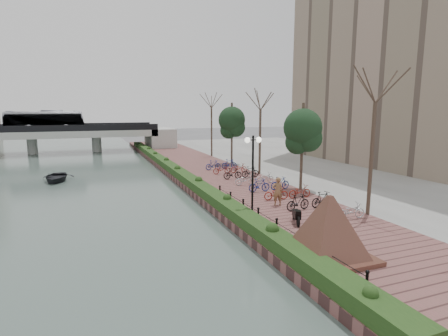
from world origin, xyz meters
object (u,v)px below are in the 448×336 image
motorcycle (296,215)px  pedestrian (278,191)px  lamppost (253,158)px  boat (56,177)px  granite_monument (328,226)px

motorcycle → pedestrian: bearing=98.6°
lamppost → pedestrian: bearing=28.7°
lamppost → motorcycle: lamppost is taller
boat → motorcycle: bearing=-51.2°
granite_monument → boat: granite_monument is taller
granite_monument → motorcycle: (1.22, 4.26, -0.86)m
granite_monument → motorcycle: 4.51m
granite_monument → motorcycle: granite_monument is taller
lamppost → boat: 21.13m
granite_monument → boat: (-11.97, 23.71, -1.39)m
motorcycle → granite_monument: bearing=-84.3°
lamppost → motorcycle: 3.91m
granite_monument → pedestrian: size_ratio=2.73×
lamppost → boat: (-11.62, 17.31, -3.40)m
pedestrian → boat: pedestrian is taller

